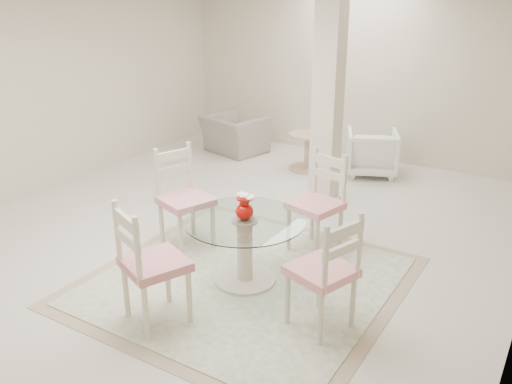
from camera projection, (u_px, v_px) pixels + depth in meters
The scene contains 13 objects.
ground at pixel (235, 232), 6.20m from camera, with size 7.00×7.00×0.00m, color silver.
room_shell at pixel (232, 67), 5.53m from camera, with size 6.02×7.02×2.71m.
column at pixel (328, 100), 6.50m from camera, with size 0.30×0.30×2.70m, color beige.
area_rug at pixel (245, 281), 5.16m from camera, with size 2.77×2.77×0.02m.
dining_table at pixel (245, 251), 5.04m from camera, with size 1.12×1.12×0.65m.
red_vase at pixel (245, 207), 4.89m from camera, with size 0.19×0.17×0.25m.
dining_chair_east at pixel (329, 265), 4.23m from camera, with size 0.58×0.58×1.14m.
dining_chair_north at pixel (320, 195), 5.57m from camera, with size 0.57×0.57×1.17m.
dining_chair_west at pixel (182, 191), 5.66m from camera, with size 0.61×0.61×1.20m.
dining_chair_south at pixel (145, 257), 4.31m from camera, with size 0.62×0.62×1.18m.
recliner_taupe at pixel (234, 134), 9.02m from camera, with size 0.95×0.83×0.62m, color gray.
armchair_white at pixel (372, 152), 7.96m from camera, with size 0.71×0.73×0.66m, color white.
side_table at pixel (307, 153), 8.17m from camera, with size 0.54×0.54×0.56m.
Camera 1 is at (3.15, -4.66, 2.66)m, focal length 38.00 mm.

